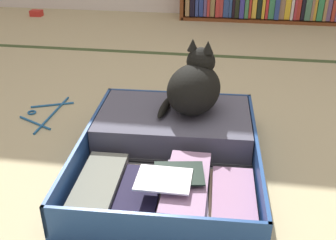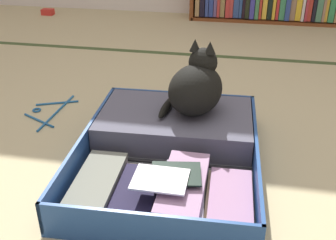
{
  "view_description": "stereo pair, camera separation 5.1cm",
  "coord_description": "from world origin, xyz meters",
  "px_view_note": "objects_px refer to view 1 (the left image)",
  "views": [
    {
      "loc": [
        0.1,
        -1.24,
        0.89
      ],
      "look_at": [
        -0.1,
        0.06,
        0.18
      ],
      "focal_mm": 43.48,
      "sensor_mm": 36.0,
      "label": 1
    },
    {
      "loc": [
        0.15,
        -1.23,
        0.89
      ],
      "look_at": [
        -0.1,
        0.06,
        0.18
      ],
      "focal_mm": 43.48,
      "sensor_mm": 36.0,
      "label": 2
    }
  ],
  "objects_px": {
    "open_suitcase": "(171,144)",
    "clothes_hanger": "(45,114)",
    "small_red_pouch": "(36,13)",
    "black_cat": "(195,86)"
  },
  "relations": [
    {
      "from": "black_cat",
      "to": "clothes_hanger",
      "type": "bearing_deg",
      "value": 171.96
    },
    {
      "from": "black_cat",
      "to": "small_red_pouch",
      "type": "distance_m",
      "value": 2.43
    },
    {
      "from": "open_suitcase",
      "to": "clothes_hanger",
      "type": "xyz_separation_m",
      "value": [
        -0.64,
        0.26,
        -0.05
      ]
    },
    {
      "from": "open_suitcase",
      "to": "clothes_hanger",
      "type": "relative_size",
      "value": 2.29
    },
    {
      "from": "clothes_hanger",
      "to": "open_suitcase",
      "type": "bearing_deg",
      "value": -22.32
    },
    {
      "from": "black_cat",
      "to": "small_red_pouch",
      "type": "bearing_deg",
      "value": 129.78
    },
    {
      "from": "open_suitcase",
      "to": "clothes_hanger",
      "type": "height_order",
      "value": "open_suitcase"
    },
    {
      "from": "black_cat",
      "to": "clothes_hanger",
      "type": "distance_m",
      "value": 0.75
    },
    {
      "from": "black_cat",
      "to": "clothes_hanger",
      "type": "xyz_separation_m",
      "value": [
        -0.71,
        0.1,
        -0.23
      ]
    },
    {
      "from": "clothes_hanger",
      "to": "small_red_pouch",
      "type": "relative_size",
      "value": 3.74
    }
  ]
}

